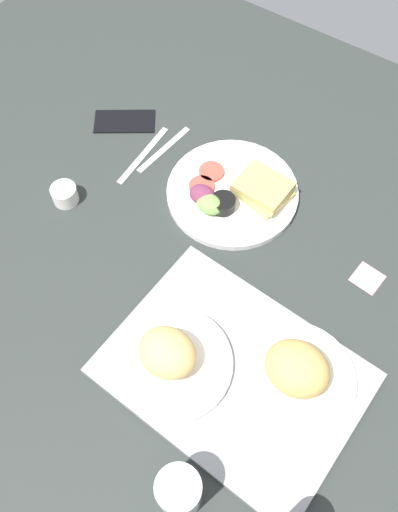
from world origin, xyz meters
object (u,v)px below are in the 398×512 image
at_px(serving_tray, 233,373).
at_px(plate_with_salad, 234,193).
at_px(fork, 164,149).
at_px(drinking_glass, 179,492).
at_px(knife, 143,155).
at_px(bread_plate_far, 170,358).
at_px(bread_plate_near, 297,373).
at_px(cell_phone, 124,121).
at_px(espresso_cup, 65,194).
at_px(sticky_note, 367,278).

bearing_deg(serving_tray, plate_with_salad, -58.16).
bearing_deg(fork, drinking_glass, 44.14).
bearing_deg(drinking_glass, knife, -48.53).
xyz_separation_m(bread_plate_far, plate_with_salad, (0.11, -0.39, -0.03)).
xyz_separation_m(bread_plate_near, cell_phone, (0.64, -0.33, -0.05)).
height_order(fork, knife, same).
relative_size(bread_plate_near, espresso_cup, 3.81).
bearing_deg(cell_phone, plate_with_salad, 138.48).
height_order(plate_with_salad, espresso_cup, plate_with_salad).
bearing_deg(plate_with_salad, bread_plate_near, 136.66).
height_order(serving_tray, espresso_cup, espresso_cup).
height_order(drinking_glass, fork, drinking_glass).
xyz_separation_m(bread_plate_near, knife, (0.54, -0.28, -0.05)).
bearing_deg(bread_plate_near, bread_plate_far, 26.46).
bearing_deg(drinking_glass, cell_phone, -46.09).
bearing_deg(serving_tray, bread_plate_near, -152.65).
xyz_separation_m(serving_tray, sticky_note, (-0.12, -0.32, -0.01)).
relative_size(fork, cell_phone, 1.18).
bearing_deg(fork, serving_tray, 55.33).
relative_size(knife, sticky_note, 3.39).
relative_size(espresso_cup, sticky_note, 1.00).
distance_m(fork, knife, 0.05).
height_order(drinking_glass, espresso_cup, drinking_glass).
xyz_separation_m(bread_plate_far, espresso_cup, (0.41, -0.18, -0.03)).
distance_m(bread_plate_far, cell_phone, 0.62).
bearing_deg(plate_with_salad, cell_phone, -7.17).
bearing_deg(bread_plate_near, knife, -26.78).
distance_m(espresso_cup, cell_phone, 0.26).
height_order(bread_plate_far, fork, bread_plate_far).
bearing_deg(drinking_glass, fork, -52.30).
height_order(bread_plate_near, espresso_cup, bread_plate_near).
xyz_separation_m(bread_plate_near, sticky_note, (-0.02, -0.27, -0.05)).
bearing_deg(cell_phone, bread_plate_near, 118.29).
distance_m(plate_with_salad, cell_phone, 0.34).
bearing_deg(drinking_glass, serving_tray, -80.65).
bearing_deg(plate_with_salad, fork, -6.66).
xyz_separation_m(drinking_glass, knife, (0.49, -0.55, -0.06)).
height_order(bread_plate_far, knife, bread_plate_far).
xyz_separation_m(bread_plate_far, fork, (0.31, -0.42, -0.04)).
xyz_separation_m(serving_tray, plate_with_salad, (0.21, -0.34, 0.01)).
bearing_deg(serving_tray, knife, -35.94).
distance_m(bread_plate_near, plate_with_salad, 0.43).
relative_size(serving_tray, bread_plate_near, 2.11).
relative_size(fork, sticky_note, 3.04).
relative_size(plate_with_salad, drinking_glass, 2.45).
relative_size(bread_plate_far, drinking_glass, 1.87).
distance_m(fork, cell_phone, 0.13).
bearing_deg(bread_plate_far, serving_tray, -154.38).
bearing_deg(bread_plate_far, fork, -52.92).
relative_size(bread_plate_near, fork, 1.26).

